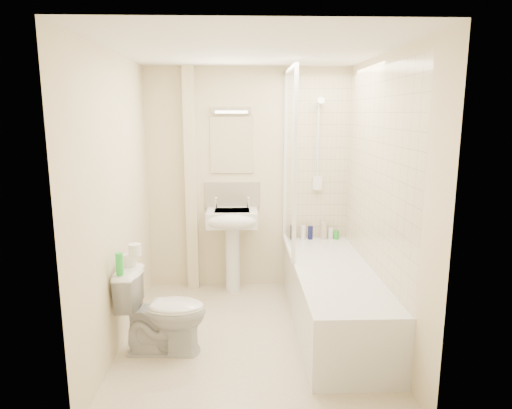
{
  "coord_description": "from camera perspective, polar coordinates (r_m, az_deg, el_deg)",
  "views": [
    {
      "loc": [
        -0.08,
        -3.69,
        1.92
      ],
      "look_at": [
        0.05,
        0.2,
        1.14
      ],
      "focal_mm": 32.0,
      "sensor_mm": 36.0,
      "label": 1
    }
  ],
  "objects": [
    {
      "name": "floor",
      "position": [
        4.16,
        -0.57,
        -16.14
      ],
      "size": [
        2.5,
        2.5,
        0.0
      ],
      "primitive_type": "plane",
      "color": "beige",
      "rests_on": "ground"
    },
    {
      "name": "wall_back",
      "position": [
        4.99,
        -0.94,
        3.07
      ],
      "size": [
        2.2,
        0.02,
        2.4
      ],
      "primitive_type": "cube",
      "color": "beige",
      "rests_on": "ground"
    },
    {
      "name": "wall_left",
      "position": [
        3.89,
        -17.03,
        0.2
      ],
      "size": [
        0.02,
        2.5,
        2.4
      ],
      "primitive_type": "cube",
      "color": "beige",
      "rests_on": "ground"
    },
    {
      "name": "wall_right",
      "position": [
        3.94,
        15.61,
        0.41
      ],
      "size": [
        0.02,
        2.5,
        2.4
      ],
      "primitive_type": "cube",
      "color": "beige",
      "rests_on": "ground"
    },
    {
      "name": "ceiling",
      "position": [
        3.72,
        -0.65,
        18.78
      ],
      "size": [
        2.2,
        2.5,
        0.02
      ],
      "primitive_type": "cube",
      "color": "white",
      "rests_on": "wall_back"
    },
    {
      "name": "tile_back",
      "position": [
        5.02,
        7.69,
        5.6
      ],
      "size": [
        0.7,
        0.01,
        1.75
      ],
      "primitive_type": "cube",
      "color": "beige",
      "rests_on": "wall_back"
    },
    {
      "name": "tile_right",
      "position": [
        4.09,
        14.78,
        4.04
      ],
      "size": [
        0.01,
        2.1,
        1.75
      ],
      "primitive_type": "cube",
      "color": "beige",
      "rests_on": "wall_right"
    },
    {
      "name": "pipe_boxing",
      "position": [
        4.96,
        -8.12,
        2.9
      ],
      "size": [
        0.12,
        0.12,
        2.4
      ],
      "primitive_type": "cube",
      "color": "beige",
      "rests_on": "ground"
    },
    {
      "name": "splashback",
      "position": [
        5.01,
        -2.99,
        1.11
      ],
      "size": [
        0.6,
        0.02,
        0.3
      ],
      "primitive_type": "cube",
      "color": "beige",
      "rests_on": "wall_back"
    },
    {
      "name": "mirror",
      "position": [
        4.94,
        -3.05,
        7.4
      ],
      "size": [
        0.46,
        0.01,
        0.6
      ],
      "primitive_type": "cube",
      "color": "white",
      "rests_on": "wall_back"
    },
    {
      "name": "strip_light",
      "position": [
        4.9,
        -3.1,
        11.7
      ],
      "size": [
        0.42,
        0.07,
        0.07
      ],
      "primitive_type": "cube",
      "color": "silver",
      "rests_on": "wall_back"
    },
    {
      "name": "bathtub",
      "position": [
        4.3,
        9.6,
        -11.11
      ],
      "size": [
        0.7,
        2.1,
        0.55
      ],
      "color": "white",
      "rests_on": "ground"
    },
    {
      "name": "shower_screen",
      "position": [
        4.53,
        4.23,
        5.39
      ],
      "size": [
        0.04,
        0.92,
        1.8
      ],
      "color": "white",
      "rests_on": "bathtub"
    },
    {
      "name": "shower_fixture",
      "position": [
        4.96,
        7.79,
        6.94
      ],
      "size": [
        0.1,
        0.16,
        0.99
      ],
      "color": "white",
      "rests_on": "wall_back"
    },
    {
      "name": "pedestal_sink",
      "position": [
        4.85,
        -3.0,
        -2.9
      ],
      "size": [
        0.54,
        0.49,
        1.03
      ],
      "color": "white",
      "rests_on": "ground"
    },
    {
      "name": "bottle_black_a",
      "position": [
        5.05,
        4.64,
        -3.49
      ],
      "size": [
        0.07,
        0.07,
        0.16
      ],
      "primitive_type": "cylinder",
      "color": "black",
      "rests_on": "bathtub"
    },
    {
      "name": "bottle_white_a",
      "position": [
        5.06,
        5.91,
        -3.51
      ],
      "size": [
        0.06,
        0.06,
        0.15
      ],
      "primitive_type": "cylinder",
      "color": "silver",
      "rests_on": "bathtub"
    },
    {
      "name": "bottle_blue",
      "position": [
        5.07,
        6.82,
        -3.51
      ],
      "size": [
        0.05,
        0.05,
        0.15
      ],
      "primitive_type": "cylinder",
      "color": "#121650",
      "rests_on": "bathtub"
    },
    {
      "name": "bottle_cream",
      "position": [
        5.09,
        8.46,
        -3.24
      ],
      "size": [
        0.07,
        0.07,
        0.19
      ],
      "primitive_type": "cylinder",
      "color": "beige",
      "rests_on": "bathtub"
    },
    {
      "name": "bottle_white_b",
      "position": [
        5.12,
        9.33,
        -3.59
      ],
      "size": [
        0.06,
        0.06,
        0.13
      ],
      "primitive_type": "cylinder",
      "color": "silver",
      "rests_on": "bathtub"
    },
    {
      "name": "bottle_green",
      "position": [
        5.13,
        10.0,
        -3.74
      ],
      "size": [
        0.06,
        0.06,
        0.1
      ],
      "primitive_type": "cylinder",
      "color": "green",
      "rests_on": "bathtub"
    },
    {
      "name": "toilet",
      "position": [
        3.86,
        -11.54,
        -12.87
      ],
      "size": [
        0.48,
        0.74,
        0.7
      ],
      "primitive_type": "imported",
      "rotation": [
        0.0,
        0.0,
        1.5
      ],
      "color": "white",
      "rests_on": "ground"
    },
    {
      "name": "toilet_roll_lower",
      "position": [
        3.84,
        -15.49,
        -6.76
      ],
      "size": [
        0.1,
        0.1,
        0.1
      ],
      "primitive_type": "cylinder",
      "color": "white",
      "rests_on": "toilet"
    },
    {
      "name": "toilet_roll_upper",
      "position": [
        3.79,
        -14.91,
        -5.49
      ],
      "size": [
        0.1,
        0.1,
        0.09
      ],
      "primitive_type": "cylinder",
      "color": "white",
      "rests_on": "toilet_roll_lower"
    },
    {
      "name": "green_bottle",
      "position": [
        3.65,
        -16.7,
        -7.14
      ],
      "size": [
        0.06,
        0.06,
        0.18
      ],
      "primitive_type": "cylinder",
      "color": "green",
      "rests_on": "toilet"
    }
  ]
}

